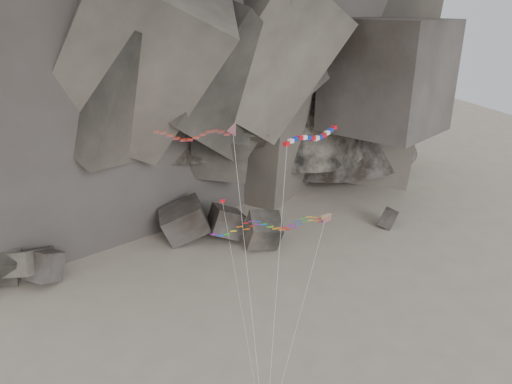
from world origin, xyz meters
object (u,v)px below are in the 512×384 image
object	(u,v)px
banner_kite	(311,139)
delta_kite	(190,134)
parafoil_kite	(266,225)
pennant_kite	(231,251)

from	to	relation	value
banner_kite	delta_kite	bearing A→B (deg)	142.13
banner_kite	parafoil_kite	world-z (taller)	banner_kite
banner_kite	pennant_kite	bearing A→B (deg)	177.19
banner_kite	pennant_kite	xyz separation A→B (m)	(-10.91, -4.37, -10.06)
banner_kite	parafoil_kite	xyz separation A→B (m)	(-6.60, -3.47, -8.13)
banner_kite	pennant_kite	distance (m)	15.47
delta_kite	banner_kite	xyz separation A→B (m)	(13.12, -3.08, -0.93)
parafoil_kite	pennant_kite	distance (m)	4.81
delta_kite	pennant_kite	size ratio (longest dim) A/B	1.36
parafoil_kite	pennant_kite	bearing A→B (deg)	-176.22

